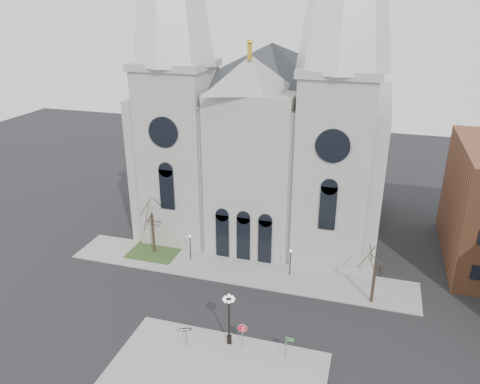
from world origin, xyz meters
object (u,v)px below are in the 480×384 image
(street_name_sign, at_px, (287,345))
(globe_lamp, at_px, (229,313))
(one_way_sign, at_px, (186,333))
(stop_sign, at_px, (243,330))

(street_name_sign, bearing_deg, globe_lamp, 176.86)
(one_way_sign, distance_m, street_name_sign, 8.89)
(stop_sign, height_order, one_way_sign, stop_sign)
(globe_lamp, height_order, street_name_sign, globe_lamp)
(stop_sign, xyz_separation_m, globe_lamp, (-1.26, 0.05, 1.57))
(stop_sign, bearing_deg, one_way_sign, -153.42)
(stop_sign, distance_m, globe_lamp, 2.01)
(one_way_sign, xyz_separation_m, street_name_sign, (8.83, 1.03, -0.04))
(street_name_sign, bearing_deg, one_way_sign, -171.38)
(stop_sign, distance_m, one_way_sign, 4.99)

